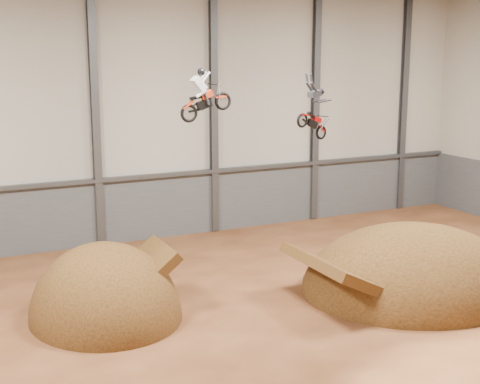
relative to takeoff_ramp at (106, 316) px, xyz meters
name	(u,v)px	position (x,y,z in m)	size (l,w,h in m)	color
floor	(294,337)	(5.65, -4.93, 0.00)	(40.00, 40.00, 0.00)	#502915
back_wall	(156,112)	(5.65, 10.07, 7.00)	(40.00, 0.10, 14.00)	beige
lower_band_back	(159,207)	(5.65, 9.97, 1.75)	(39.80, 0.18, 3.50)	#53565B
steel_rail	(159,175)	(5.65, 9.82, 3.55)	(39.80, 0.35, 0.20)	#47494F
steel_column_2	(95,115)	(2.31, 9.87, 7.00)	(0.40, 0.36, 13.90)	#47494F
steel_column_3	(214,110)	(8.98, 9.87, 7.00)	(0.40, 0.36, 13.90)	#47494F
steel_column_4	(315,106)	(15.65, 9.87, 7.00)	(0.40, 0.36, 13.90)	#47494F
steel_column_5	(403,102)	(22.31, 9.87, 7.00)	(0.40, 0.36, 13.90)	#47494F
takeoff_ramp	(106,316)	(0.00, 0.00, 0.00)	(5.84, 6.74, 5.84)	#39220E
landing_ramp	(411,289)	(12.81, -2.80, 0.00)	(9.87, 8.73, 5.69)	#39220E
fmx_rider_a	(208,90)	(4.12, -0.76, 8.75)	(2.19, 0.83, 1.98)	red
fmx_rider_b	(310,107)	(7.88, -2.07, 8.05)	(2.39, 0.68, 2.04)	#BC0607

